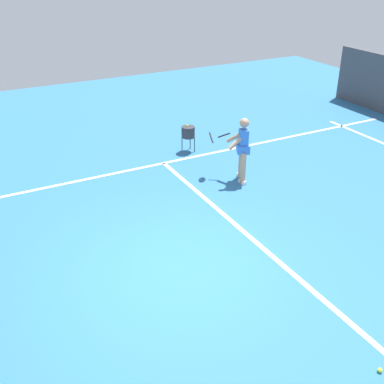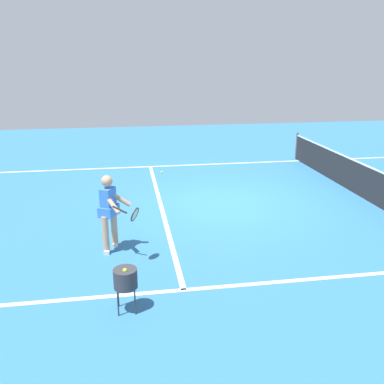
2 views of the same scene
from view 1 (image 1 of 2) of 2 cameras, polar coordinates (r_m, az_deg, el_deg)
The scene contains 6 objects.
ground_plane at distance 8.35m, azimuth -1.80°, elevation -9.19°, with size 26.78×26.78×0.00m, color teal.
service_line_marking at distance 9.07m, azimuth 7.85°, elevation -6.12°, with size 8.42×0.10×0.01m, color white.
sideline_right_marking at distance 11.76m, azimuth -10.90°, elevation 1.89°, with size 0.10×18.60×0.01m, color white.
tennis_player at distance 11.08m, azimuth 6.01°, elevation 5.39°, with size 1.04×0.82×1.55m.
tennis_ball_near at distance 7.09m, azimuth 21.70°, elevation -19.32°, with size 0.07×0.07×0.07m, color #D1E533.
ball_hopper at distance 12.82m, azimuth -0.46°, elevation 7.22°, with size 0.36×0.36×0.74m.
Camera 1 is at (-6.04, 2.89, 4.98)m, focal length 44.28 mm.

